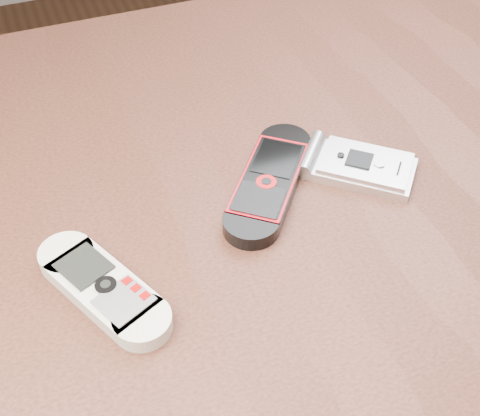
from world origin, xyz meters
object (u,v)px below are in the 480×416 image
at_px(table, 235,290).
at_px(motorola_razr, 362,166).
at_px(nokia_white, 103,288).
at_px(nokia_black_red, 269,181).

relative_size(table, motorola_razr, 10.79).
bearing_deg(nokia_white, table, -6.99).
distance_m(nokia_white, motorola_razr, 0.27).
height_order(nokia_white, nokia_black_red, same).
xyz_separation_m(nokia_white, motorola_razr, (0.26, 0.06, 0.00)).
bearing_deg(motorola_razr, table, 136.21).
height_order(nokia_black_red, motorola_razr, same).
bearing_deg(nokia_black_red, nokia_white, -119.87).
height_order(table, nokia_black_red, nokia_black_red).
height_order(table, motorola_razr, motorola_razr).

